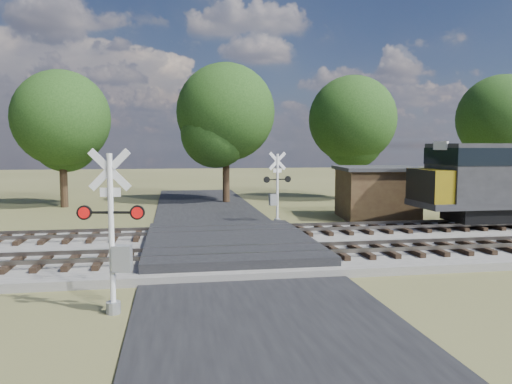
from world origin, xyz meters
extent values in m
plane|color=brown|center=(0.00, 0.00, 0.00)|extent=(160.00, 160.00, 0.00)
cube|color=gray|center=(10.00, 0.50, 0.15)|extent=(140.00, 10.00, 0.30)
cube|color=black|center=(0.00, 0.00, 0.04)|extent=(7.00, 60.00, 0.08)
cube|color=#262628|center=(0.00, 0.50, 0.32)|extent=(7.00, 9.00, 0.62)
cube|color=black|center=(2.00, -2.00, 0.39)|extent=(44.00, 2.60, 0.18)
cube|color=#5C564F|center=(10.00, -2.72, 0.55)|extent=(140.00, 0.08, 0.15)
cube|color=#5C564F|center=(10.00, -1.28, 0.55)|extent=(140.00, 0.08, 0.15)
cube|color=black|center=(2.00, 3.00, 0.39)|extent=(44.00, 2.60, 0.18)
cube|color=#5C564F|center=(10.00, 2.28, 0.55)|extent=(140.00, 0.08, 0.15)
cube|color=#5C564F|center=(10.00, 3.72, 0.55)|extent=(140.00, 0.08, 0.15)
cylinder|color=silver|center=(-3.98, -6.93, 2.17)|extent=(0.15, 0.15, 4.35)
cylinder|color=gray|center=(-3.98, -6.93, 0.16)|extent=(0.39, 0.39, 0.33)
cube|color=silver|center=(-3.98, -6.93, 3.91)|extent=(1.13, 0.22, 1.14)
cube|color=silver|center=(-3.98, -6.93, 3.91)|extent=(1.13, 0.22, 1.14)
cube|color=silver|center=(-3.98, -6.93, 3.32)|extent=(0.54, 0.12, 0.24)
cube|color=black|center=(-3.98, -6.93, 2.77)|extent=(1.73, 0.33, 0.07)
cylinder|color=red|center=(-4.68, -6.82, 2.77)|extent=(0.40, 0.17, 0.39)
cylinder|color=red|center=(-3.28, -7.04, 2.77)|extent=(0.40, 0.17, 0.39)
cube|color=gray|center=(-3.71, -6.97, 1.52)|extent=(0.53, 0.40, 0.71)
cylinder|color=silver|center=(3.65, 7.70, 2.04)|extent=(0.14, 0.14, 4.08)
cylinder|color=gray|center=(3.65, 7.70, 0.15)|extent=(0.37, 0.37, 0.31)
cube|color=silver|center=(3.65, 7.70, 3.67)|extent=(1.06, 0.23, 1.07)
cube|color=silver|center=(3.65, 7.70, 3.67)|extent=(1.06, 0.23, 1.07)
cube|color=silver|center=(3.65, 7.70, 3.11)|extent=(0.51, 0.12, 0.22)
cube|color=black|center=(3.65, 7.70, 2.60)|extent=(1.62, 0.35, 0.06)
cylinder|color=red|center=(4.31, 7.82, 2.60)|extent=(0.38, 0.17, 0.37)
cylinder|color=red|center=(3.00, 7.58, 2.60)|extent=(0.38, 0.17, 0.37)
cube|color=gray|center=(3.40, 7.65, 1.43)|extent=(0.51, 0.38, 0.66)
cube|color=#3F2A1B|center=(10.28, 8.90, 1.52)|extent=(4.77, 4.77, 3.03)
cube|color=#2F2F32|center=(10.28, 8.90, 3.14)|extent=(5.24, 5.24, 0.22)
cylinder|color=black|center=(-10.32, 18.06, 2.51)|extent=(0.56, 0.56, 5.03)
sphere|color=#193310|center=(-10.32, 18.06, 6.54)|extent=(7.04, 7.04, 7.04)
cylinder|color=black|center=(1.85, 18.95, 2.76)|extent=(0.56, 0.56, 5.52)
sphere|color=#193310|center=(1.85, 18.95, 7.17)|extent=(7.72, 7.72, 7.72)
cylinder|color=black|center=(12.47, 19.31, 2.59)|extent=(0.56, 0.56, 5.18)
sphere|color=#193310|center=(12.47, 19.31, 6.74)|extent=(7.25, 7.25, 7.25)
cylinder|color=black|center=(25.37, 18.22, 2.64)|extent=(0.56, 0.56, 5.28)
sphere|color=#193310|center=(25.37, 18.22, 6.87)|extent=(7.40, 7.40, 7.40)
camera|label=1|loc=(-2.33, -20.58, 4.55)|focal=35.00mm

